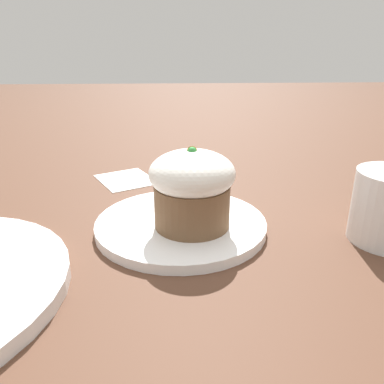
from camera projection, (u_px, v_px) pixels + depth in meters
ground_plane at (181, 228)px, 0.46m from camera, size 4.00×4.00×0.00m
dessert_plate at (181, 224)px, 0.45m from camera, size 0.21×0.21×0.01m
carrot_cake at (192, 187)px, 0.42m from camera, size 0.10×0.10×0.09m
spoon at (179, 215)px, 0.46m from camera, size 0.11×0.04×0.01m
paper_napkin at (126, 179)px, 0.62m from camera, size 0.12×0.12×0.00m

